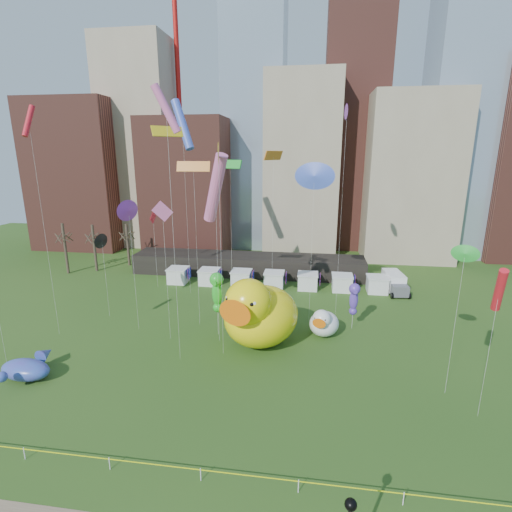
% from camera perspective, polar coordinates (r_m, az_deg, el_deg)
% --- Properties ---
extents(ground, '(160.00, 160.00, 0.00)m').
position_cam_1_polar(ground, '(27.78, -8.16, -30.05)').
color(ground, '#274D18').
rests_on(ground, ground).
extents(skyline, '(101.00, 23.00, 68.00)m').
position_cam_1_polar(skyline, '(79.87, 5.65, 16.29)').
color(skyline, brown).
rests_on(skyline, ground).
extents(crane_left, '(23.00, 1.00, 76.00)m').
position_cam_1_polar(crane_left, '(91.24, -11.31, 32.19)').
color(crane_left, red).
rests_on(crane_left, ground).
extents(pavilion, '(38.00, 6.00, 3.20)m').
position_cam_1_polar(pavilion, '(64.11, -1.22, -1.28)').
color(pavilion, black).
rests_on(pavilion, ground).
extents(vendor_tents, '(33.24, 2.80, 2.40)m').
position_cam_1_polar(vendor_tents, '(57.96, 2.72, -3.59)').
color(vendor_tents, white).
rests_on(vendor_tents, ground).
extents(bare_trees, '(8.44, 6.44, 8.50)m').
position_cam_1_polar(bare_trees, '(71.21, -22.70, 1.20)').
color(bare_trees, '#382B21').
rests_on(bare_trees, ground).
extents(caution_tape, '(50.00, 0.06, 0.90)m').
position_cam_1_polar(caution_tape, '(27.31, -8.22, -29.04)').
color(caution_tape, white).
rests_on(caution_tape, ground).
extents(big_duck, '(10.04, 11.29, 7.91)m').
position_cam_1_polar(big_duck, '(40.12, 0.39, -8.44)').
color(big_duck, yellow).
rests_on(big_duck, ground).
extents(small_duck, '(4.12, 4.79, 3.39)m').
position_cam_1_polar(small_duck, '(43.53, 9.97, -9.71)').
color(small_duck, white).
rests_on(small_duck, ground).
extents(seahorse_green, '(1.53, 1.92, 7.26)m').
position_cam_1_polar(seahorse_green, '(41.90, -5.81, -4.90)').
color(seahorse_green, silver).
rests_on(seahorse_green, ground).
extents(seahorse_purple, '(1.28, 1.61, 5.53)m').
position_cam_1_polar(seahorse_purple, '(44.93, 14.32, -5.84)').
color(seahorse_purple, silver).
rests_on(seahorse_purple, ground).
extents(whale_inflatable, '(4.88, 6.06, 2.07)m').
position_cam_1_polar(whale_inflatable, '(41.37, -30.82, -14.09)').
color(whale_inflatable, '#503CA5').
rests_on(whale_inflatable, ground).
extents(box_truck, '(3.04, 6.49, 2.67)m').
position_cam_1_polar(box_truck, '(59.73, 19.82, -3.67)').
color(box_truck, white).
rests_on(box_truck, ground).
extents(kite_0, '(1.28, 2.17, 12.08)m').
position_cam_1_polar(kite_0, '(32.00, 32.37, -4.32)').
color(kite_0, silver).
rests_on(kite_0, ground).
extents(kite_1, '(2.43, 1.14, 25.12)m').
position_cam_1_polar(kite_1, '(34.98, -13.18, 20.39)').
color(kite_1, silver).
rests_on(kite_1, ground).
extents(kite_3, '(2.70, 1.78, 18.94)m').
position_cam_1_polar(kite_3, '(40.01, -3.87, 13.21)').
color(kite_3, silver).
rests_on(kite_3, ground).
extents(kite_4, '(0.43, 1.93, 20.48)m').
position_cam_1_polar(kite_4, '(35.28, -5.55, 13.50)').
color(kite_4, silver).
rests_on(kite_4, ground).
extents(kite_5, '(3.01, 0.96, 18.64)m').
position_cam_1_polar(kite_5, '(43.51, 8.64, 11.61)').
color(kite_5, silver).
rests_on(kite_5, ground).
extents(kite_6, '(1.89, 3.19, 19.84)m').
position_cam_1_polar(kite_6, '(44.13, 2.60, 14.52)').
color(kite_6, silver).
rests_on(kite_6, ground).
extents(kite_7, '(0.79, 2.22, 14.80)m').
position_cam_1_polar(kite_7, '(43.27, -18.35, 6.39)').
color(kite_7, silver).
rests_on(kite_7, ground).
extents(kite_8, '(0.26, 1.80, 11.51)m').
position_cam_1_polar(kite_8, '(57.68, -14.99, 5.27)').
color(kite_8, silver).
rests_on(kite_8, ground).
extents(kite_9, '(3.57, 3.78, 19.68)m').
position_cam_1_polar(kite_9, '(38.11, -6.04, 9.89)').
color(kite_9, silver).
rests_on(kite_9, ground).
extents(kite_10, '(0.33, 1.72, 10.42)m').
position_cam_1_polar(kite_10, '(48.84, -21.88, 2.05)').
color(kite_10, silver).
rests_on(kite_10, ground).
extents(kite_11, '(1.30, 0.74, 12.85)m').
position_cam_1_polar(kite_11, '(33.41, 28.56, 0.20)').
color(kite_11, silver).
rests_on(kite_11, ground).
extents(kite_12, '(2.87, 3.12, 22.48)m').
position_cam_1_polar(kite_12, '(45.93, -12.98, 17.40)').
color(kite_12, silver).
rests_on(kite_12, ground).
extents(kite_13, '(3.77, 3.17, 26.41)m').
position_cam_1_polar(kite_13, '(53.40, -10.83, 18.56)').
color(kite_13, silver).
rests_on(kite_13, ground).
extents(kite_14, '(3.61, 0.61, 18.75)m').
position_cam_1_polar(kite_14, '(42.51, -9.26, 12.84)').
color(kite_14, silver).
rests_on(kite_14, ground).
extents(kite_15, '(0.34, 1.66, 24.79)m').
position_cam_1_polar(kite_15, '(45.94, 13.33, 19.94)').
color(kite_15, silver).
rests_on(kite_15, ground).
extents(kite_16, '(0.85, 1.89, 24.15)m').
position_cam_1_polar(kite_16, '(45.24, -30.63, 16.73)').
color(kite_16, silver).
rests_on(kite_16, ground).
extents(kite_17, '(1.82, 1.20, 15.03)m').
position_cam_1_polar(kite_17, '(39.87, -13.66, 5.95)').
color(kite_17, silver).
rests_on(kite_17, ground).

